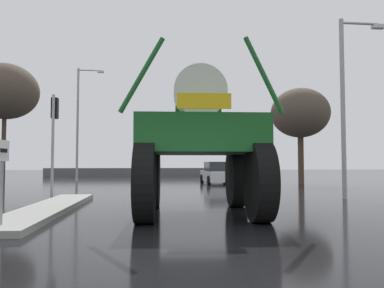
% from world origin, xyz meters
% --- Properties ---
extents(ground_plane, '(120.00, 120.00, 0.00)m').
position_xyz_m(ground_plane, '(0.00, 18.00, 0.00)').
color(ground_plane, black).
extents(median_island, '(1.27, 8.39, 0.15)m').
position_xyz_m(median_island, '(-3.73, 5.47, 0.07)').
color(median_island, gray).
rests_on(median_island, ground).
extents(lane_arrow_sign, '(0.07, 0.60, 1.74)m').
position_xyz_m(lane_arrow_sign, '(-3.77, 2.07, 1.35)').
color(lane_arrow_sign, '#99999E').
rests_on(lane_arrow_sign, median_island).
extents(oversize_sprayer, '(3.95, 5.39, 4.45)m').
position_xyz_m(oversize_sprayer, '(0.60, 4.45, 1.96)').
color(oversize_sprayer, black).
rests_on(oversize_sprayer, ground).
extents(sedan_ahead, '(2.02, 4.17, 1.52)m').
position_xyz_m(sedan_ahead, '(3.77, 19.83, 0.71)').
color(sedan_ahead, silver).
rests_on(sedan_ahead, ground).
extents(traffic_signal_near_left, '(0.24, 0.54, 4.16)m').
position_xyz_m(traffic_signal_near_left, '(-4.65, 9.48, 3.03)').
color(traffic_signal_near_left, '#A8AAAF').
rests_on(traffic_signal_near_left, ground).
extents(traffic_signal_near_right, '(0.24, 0.54, 3.42)m').
position_xyz_m(traffic_signal_near_right, '(3.54, 9.49, 2.49)').
color(traffic_signal_near_right, '#A8AAAF').
rests_on(traffic_signal_near_right, ground).
extents(streetlight_near_right, '(1.93, 0.24, 7.28)m').
position_xyz_m(streetlight_near_right, '(7.08, 8.26, 4.08)').
color(streetlight_near_right, '#A8AAAF').
rests_on(streetlight_near_right, ground).
extents(streetlight_far_left, '(2.12, 0.24, 9.12)m').
position_xyz_m(streetlight_far_left, '(-6.61, 24.81, 5.04)').
color(streetlight_far_left, '#A8AAAF').
rests_on(streetlight_far_left, ground).
extents(bare_tree_left, '(4.39, 4.39, 8.11)m').
position_xyz_m(bare_tree_left, '(-10.61, 20.09, 6.22)').
color(bare_tree_left, '#473828').
rests_on(bare_tree_left, ground).
extents(bare_tree_right, '(4.00, 4.00, 6.59)m').
position_xyz_m(bare_tree_right, '(9.40, 18.81, 4.86)').
color(bare_tree_right, '#473828').
rests_on(bare_tree_right, ground).
extents(roadside_barrier, '(24.93, 0.24, 0.90)m').
position_xyz_m(roadside_barrier, '(0.00, 35.87, 0.45)').
color(roadside_barrier, '#59595B').
rests_on(roadside_barrier, ground).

